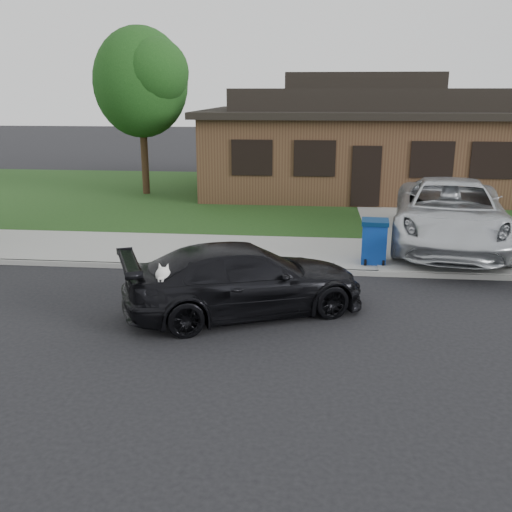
# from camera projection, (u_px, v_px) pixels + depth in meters

# --- Properties ---
(ground) EXTENTS (120.00, 120.00, 0.00)m
(ground) POSITION_uv_depth(u_px,v_px,m) (184.00, 330.00, 10.10)
(ground) COLOR black
(ground) RESTS_ON ground
(sidewalk) EXTENTS (60.00, 3.00, 0.12)m
(sidewalk) POSITION_uv_depth(u_px,v_px,m) (227.00, 251.00, 14.86)
(sidewalk) COLOR gray
(sidewalk) RESTS_ON ground
(curb) EXTENTS (60.00, 0.12, 0.12)m
(curb) POSITION_uv_depth(u_px,v_px,m) (217.00, 268.00, 13.43)
(curb) COLOR gray
(curb) RESTS_ON ground
(lawn) EXTENTS (60.00, 13.00, 0.13)m
(lawn) POSITION_uv_depth(u_px,v_px,m) (258.00, 197.00, 22.51)
(lawn) COLOR #193814
(lawn) RESTS_ON ground
(driveway) EXTENTS (4.50, 13.00, 0.14)m
(driveway) POSITION_uv_depth(u_px,v_px,m) (427.00, 216.00, 19.04)
(driveway) COLOR gray
(driveway) RESTS_ON ground
(sedan) EXTENTS (4.93, 3.55, 1.33)m
(sedan) POSITION_uv_depth(u_px,v_px,m) (245.00, 279.00, 10.74)
(sedan) COLOR black
(sedan) RESTS_ON ground
(minivan) EXTENTS (3.77, 6.49, 1.70)m
(minivan) POSITION_uv_depth(u_px,v_px,m) (450.00, 213.00, 15.00)
(minivan) COLOR silver
(minivan) RESTS_ON driveway
(recycling_bin) EXTENTS (0.67, 0.70, 1.04)m
(recycling_bin) POSITION_uv_depth(u_px,v_px,m) (374.00, 241.00, 13.57)
(recycling_bin) COLOR navy
(recycling_bin) RESTS_ON sidewalk
(house) EXTENTS (12.60, 8.60, 4.65)m
(house) POSITION_uv_depth(u_px,v_px,m) (359.00, 140.00, 23.44)
(house) COLOR #422B1C
(house) RESTS_ON ground
(tree_0) EXTENTS (3.78, 3.60, 6.34)m
(tree_0) POSITION_uv_depth(u_px,v_px,m) (144.00, 80.00, 21.59)
(tree_0) COLOR #332114
(tree_0) RESTS_ON ground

